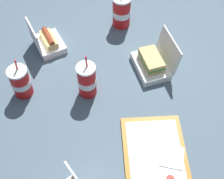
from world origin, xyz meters
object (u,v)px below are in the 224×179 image
(soda_cup_left, at_px, (121,12))
(soda_cup_front, at_px, (87,80))
(soda_cup_right, at_px, (21,82))
(clamshell_hotdog_corner, at_px, (48,42))
(food_tray, at_px, (155,156))
(plastic_fork, at_px, (143,166))
(clamshell_sandwich_center, at_px, (153,63))

(soda_cup_left, bearing_deg, soda_cup_front, 146.60)
(soda_cup_right, bearing_deg, clamshell_hotdog_corner, -29.46)
(food_tray, height_order, soda_cup_left, soda_cup_left)
(soda_cup_left, bearing_deg, clamshell_hotdog_corner, 101.11)
(clamshell_hotdog_corner, xyz_separation_m, soda_cup_front, (-0.34, -0.14, 0.05))
(plastic_fork, height_order, soda_cup_right, soda_cup_right)
(plastic_fork, relative_size, clamshell_sandwich_center, 0.50)
(clamshell_hotdog_corner, bearing_deg, clamshell_sandwich_center, -119.63)
(clamshell_sandwich_center, distance_m, clamshell_hotdog_corner, 0.56)
(clamshell_sandwich_center, bearing_deg, soda_cup_right, 89.29)
(soda_cup_left, distance_m, soda_cup_front, 0.51)
(soda_cup_right, bearing_deg, clamshell_sandwich_center, -90.71)
(plastic_fork, bearing_deg, clamshell_hotdog_corner, 40.41)
(clamshell_sandwich_center, xyz_separation_m, clamshell_hotdog_corner, (0.28, 0.49, -0.00))
(soda_cup_right, bearing_deg, soda_cup_front, -103.95)
(food_tray, relative_size, soda_cup_front, 1.72)
(soda_cup_left, bearing_deg, plastic_fork, 170.37)
(food_tray, bearing_deg, plastic_fork, 116.07)
(food_tray, distance_m, clamshell_hotdog_corner, 0.81)
(soda_cup_front, bearing_deg, plastic_fork, -162.29)
(clamshell_sandwich_center, height_order, soda_cup_left, soda_cup_left)
(food_tray, bearing_deg, soda_cup_front, 27.20)
(clamshell_sandwich_center, height_order, soda_cup_front, soda_cup_front)
(soda_cup_left, relative_size, soda_cup_right, 1.09)
(soda_cup_left, distance_m, soda_cup_right, 0.67)
(clamshell_sandwich_center, relative_size, soda_cup_front, 0.91)
(clamshell_hotdog_corner, xyz_separation_m, soda_cup_left, (0.08, -0.42, 0.05))
(food_tray, height_order, soda_cup_right, soda_cup_right)
(plastic_fork, relative_size, clamshell_hotdog_corner, 0.55)
(plastic_fork, distance_m, clamshell_hotdog_corner, 0.82)
(plastic_fork, bearing_deg, soda_cup_left, 10.80)
(clamshell_sandwich_center, height_order, soda_cup_right, soda_cup_right)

